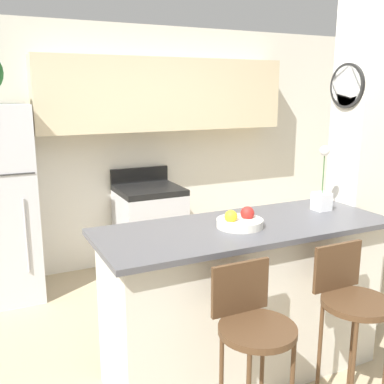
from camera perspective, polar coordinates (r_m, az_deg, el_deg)
ground_plane at (r=3.35m, az=6.36°, el=-21.52°), size 14.00×14.00×0.00m
wall_back at (r=4.85m, az=-5.97°, el=8.36°), size 5.60×0.38×2.55m
pillar_right at (r=3.70m, az=20.46°, el=2.59°), size 0.38×0.32×2.55m
counter_bar at (r=3.09m, az=6.60°, el=-13.39°), size 1.93×0.74×1.05m
stove_range at (r=4.77m, az=-5.38°, el=-4.66°), size 0.64×0.63×1.07m
bar_stool_left at (r=2.40m, az=7.73°, el=-17.07°), size 0.40×0.40×1.02m
bar_stool_right at (r=2.79m, az=19.56°, el=-13.29°), size 0.40×0.40×1.02m
orchid_vase at (r=3.32m, az=16.20°, el=-0.01°), size 0.11×0.11×0.46m
fruit_bowl at (r=2.84m, az=6.10°, el=-3.71°), size 0.29×0.29×0.12m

